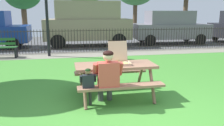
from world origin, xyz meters
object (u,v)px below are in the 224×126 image
at_px(picnic_table_foreground, 115,72).
at_px(parked_car_center, 87,22).
at_px(adult_at_table, 108,76).
at_px(pizza_box_open, 119,60).
at_px(child_at_table, 88,84).
at_px(parked_car_right, 170,27).
at_px(pizza_slice_on_table, 101,63).

bearing_deg(picnic_table_foreground, parked_car_center, 89.39).
distance_m(adult_at_table, parked_car_center, 8.62).
bearing_deg(pizza_box_open, child_at_table, -142.70).
relative_size(parked_car_center, parked_car_right, 1.05).
relative_size(picnic_table_foreground, pizza_slice_on_table, 7.63).
xyz_separation_m(pizza_box_open, parked_car_right, (4.90, 8.03, 0.14)).
relative_size(adult_at_table, parked_car_right, 0.27).
height_order(picnic_table_foreground, pizza_slice_on_table, pizza_slice_on_table).
bearing_deg(parked_car_right, pizza_slice_on_table, -123.81).
xyz_separation_m(pizza_box_open, parked_car_center, (-0.02, 8.02, 0.44)).
distance_m(pizza_box_open, parked_car_center, 8.04).
bearing_deg(parked_car_right, adult_at_table, -121.54).
xyz_separation_m(pizza_slice_on_table, parked_car_center, (0.40, 7.93, 0.53)).
height_order(child_at_table, parked_car_center, parked_car_center).
bearing_deg(parked_car_center, adult_at_table, -92.36).
xyz_separation_m(parked_car_center, parked_car_right, (4.92, 0.00, -0.30)).
bearing_deg(picnic_table_foreground, adult_at_table, -117.98).
height_order(pizza_slice_on_table, parked_car_center, parked_car_center).
bearing_deg(pizza_box_open, adult_at_table, -123.55).
bearing_deg(pizza_box_open, parked_car_right, 58.61).
xyz_separation_m(picnic_table_foreground, parked_car_right, (5.00, 8.08, 0.41)).
height_order(adult_at_table, child_at_table, adult_at_table).
bearing_deg(parked_car_center, pizza_slice_on_table, -92.87).
xyz_separation_m(picnic_table_foreground, child_at_table, (-0.67, -0.54, -0.08)).
distance_m(picnic_table_foreground, parked_car_right, 9.51).
height_order(child_at_table, parked_car_right, parked_car_right).
relative_size(pizza_slice_on_table, parked_car_right, 0.05).
bearing_deg(child_at_table, pizza_slice_on_table, 62.16).
distance_m(picnic_table_foreground, child_at_table, 0.86).
relative_size(child_at_table, parked_car_center, 0.18).
relative_size(pizza_slice_on_table, adult_at_table, 0.20).
bearing_deg(parked_car_right, parked_car_center, -179.98).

